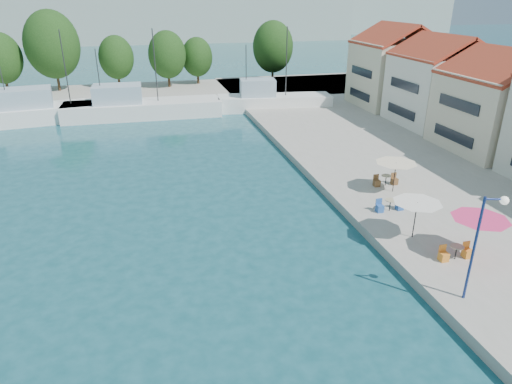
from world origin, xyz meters
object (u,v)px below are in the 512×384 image
object	(u,v)px
trawler_02	(50,111)
umbrella_pink	(479,223)
umbrella_cream	(396,166)
street_lamp	(486,230)
trawler_04	(271,101)
trawler_03	(139,108)
umbrella_white	(417,207)

from	to	relation	value
trawler_02	umbrella_pink	world-z (taller)	trawler_02
umbrella_cream	trawler_02	bearing A→B (deg)	132.36
umbrella_pink	street_lamp	world-z (taller)	street_lamp
trawler_04	street_lamp	distance (m)	40.11
umbrella_cream	street_lamp	size ratio (longest dim) A/B	0.56
trawler_04	street_lamp	xyz separation A→B (m)	(-2.02, -39.95, 3.02)
umbrella_pink	umbrella_cream	distance (m)	8.80
trawler_04	street_lamp	world-z (taller)	trawler_04
trawler_02	trawler_04	xyz separation A→B (m)	(25.77, -1.00, 0.00)
trawler_03	umbrella_cream	xyz separation A→B (m)	(16.76, -28.45, 1.41)
trawler_03	umbrella_white	xyz separation A→B (m)	(14.51, -34.60, 1.43)
trawler_02	trawler_04	bearing A→B (deg)	-10.25
umbrella_white	umbrella_pink	bearing A→B (deg)	-54.27
trawler_03	umbrella_pink	world-z (taller)	trawler_03
trawler_03	umbrella_cream	world-z (taller)	trawler_03
trawler_04	umbrella_cream	world-z (taller)	trawler_04
trawler_04	umbrella_white	world-z (taller)	trawler_04
umbrella_cream	trawler_04	bearing A→B (deg)	91.58
trawler_02	trawler_03	world-z (taller)	same
umbrella_white	street_lamp	distance (m)	5.93
umbrella_pink	umbrella_white	xyz separation A→B (m)	(-1.90, 2.64, -0.06)
trawler_03	street_lamp	world-z (taller)	trawler_03
trawler_04	umbrella_pink	size ratio (longest dim) A/B	4.91
trawler_02	trawler_04	size ratio (longest dim) A/B	1.31
trawler_02	street_lamp	size ratio (longest dim) A/B	3.72
trawler_02	street_lamp	distance (m)	47.44
trawler_02	umbrella_cream	xyz separation A→B (m)	(26.54, -29.11, 1.41)
umbrella_pink	umbrella_white	bearing A→B (deg)	125.73
umbrella_cream	umbrella_white	bearing A→B (deg)	-110.08
trawler_04	umbrella_white	xyz separation A→B (m)	(-1.47, -34.26, 1.43)
trawler_04	umbrella_cream	bearing A→B (deg)	-80.90
umbrella_white	trawler_02	bearing A→B (deg)	124.57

